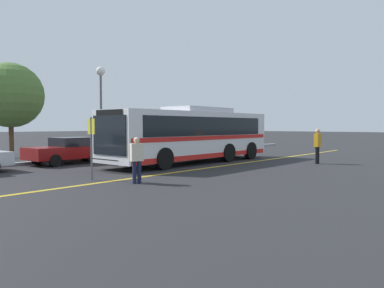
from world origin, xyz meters
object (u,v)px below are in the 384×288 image
Objects in this scene: parked_car_1 at (71,150)px; bus_stop_sign at (91,140)px; pedestrian_0 at (137,157)px; street_lamp at (101,88)px; tree_0 at (10,95)px; pedestrian_1 at (317,144)px; transit_bus at (192,134)px; parked_car_2 at (148,145)px.

bus_stop_sign reaches higher than parked_car_1.
pedestrian_0 is 0.69× the size of bus_stop_sign.
street_lamp is at bearing 81.43° from pedestrian_0.
pedestrian_1 is at bearing -59.52° from tree_0.
transit_bus is 7.38m from bus_stop_sign.
parked_car_2 is at bearing 110.39° from pedestrian_1.
parked_car_2 is at bearing -6.82° from transit_bus.
pedestrian_1 is at bearing -140.77° from parked_car_1.
bus_stop_sign is 0.40× the size of tree_0.
transit_bus is 2.62× the size of parked_car_2.
pedestrian_1 is (3.30, -9.24, 0.26)m from parked_car_2.
pedestrian_0 is 1.98m from bus_stop_sign.
tree_0 is at bearing -139.01° from parked_car_2.
bus_stop_sign is at bearing -57.40° from parked_car_2.
parked_car_1 is 8.08m from pedestrian_0.
tree_0 is (2.08, 11.35, 2.34)m from bus_stop_sign.
tree_0 is at bearing 6.60° from parked_car_1.
bus_stop_sign is at bearing 127.89° from pedestrian_0.
bus_stop_sign is at bearing -100.41° from tree_0.
parked_car_1 is 6.60m from bus_stop_sign.
parked_car_2 is (0.48, 3.96, -0.75)m from transit_bus.
bus_stop_sign is at bearing 161.64° from pedestrian_1.
parked_car_1 is at bearing 44.83° from transit_bus.
tree_0 reaches higher than bus_stop_sign.
tree_0 is at bearing 27.56° from transit_bus.
pedestrian_1 is 0.32× the size of tree_0.
bus_stop_sign is (-0.55, 1.82, 0.55)m from pedestrian_0.
pedestrian_1 is 0.32× the size of street_lamp.
transit_bus is at bearing 126.33° from pedestrian_1.
tree_0 is (-5.15, 9.89, 2.25)m from transit_bus.
parked_car_2 is at bearing -54.82° from bus_stop_sign.
pedestrian_1 is 17.81m from tree_0.
bus_stop_sign is 11.78m from tree_0.
parked_car_2 is at bearing -59.39° from street_lamp.
street_lamp is (6.17, 8.04, 2.89)m from bus_stop_sign.
parked_car_1 is at bearing 94.95° from pedestrian_0.
street_lamp is (5.62, 9.86, 3.44)m from pedestrian_0.
tree_0 is (-4.08, 3.31, -0.55)m from street_lamp.
pedestrian_0 reaches higher than parked_car_2.
parked_car_2 is 0.73× the size of tree_0.
parked_car_2 is 9.82m from pedestrian_1.
street_lamp is at bearing 112.98° from pedestrian_1.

